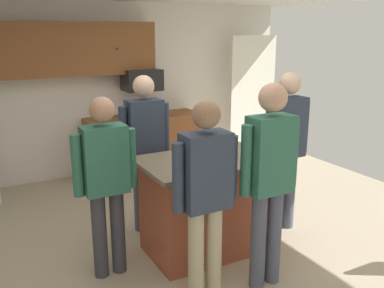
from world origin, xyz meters
The scene contains 15 objects.
floor centered at (0.00, 0.00, 0.00)m, with size 7.04×7.04×0.00m, color #B7A88E.
back_wall centered at (0.00, 2.80, 1.30)m, with size 6.40×0.10×2.60m, color white.
french_door_window_panel centered at (2.60, 2.40, 1.10)m, with size 0.90×0.06×2.00m, color white.
cabinet_run_upper centered at (-0.40, 2.60, 1.93)m, with size 2.40×0.38×0.75m.
cabinet_run_lower centered at (0.60, 2.48, 0.45)m, with size 1.80×0.63×0.90m.
microwave_over_range centered at (0.60, 2.50, 1.45)m, with size 0.56×0.40×0.32m, color black.
kitchen_island centered at (0.20, -0.17, 0.49)m, with size 1.30×0.86×0.97m.
person_guest_left centered at (-0.22, -0.88, 0.97)m, with size 0.57×0.22×1.68m.
person_elder_center centered at (-0.80, -0.14, 0.95)m, with size 0.57×0.22×1.65m.
person_guest_right centered at (1.20, -0.16, 1.02)m, with size 0.57×0.23×1.76m.
person_guest_by_door centered at (0.35, -0.94, 1.04)m, with size 0.57×0.23×1.78m.
person_host_foreground centered at (-0.14, 0.56, 1.00)m, with size 0.57×0.23×1.73m.
tumbler_amber centered at (0.04, -0.29, 1.05)m, with size 0.07×0.07×0.16m.
glass_short_whisky centered at (0.58, -0.37, 1.05)m, with size 0.07×0.07×0.15m.
mug_ceramic_white centered at (0.49, 0.08, 1.02)m, with size 0.12×0.08×0.10m.
Camera 1 is at (-1.79, -3.58, 2.18)m, focal length 39.70 mm.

